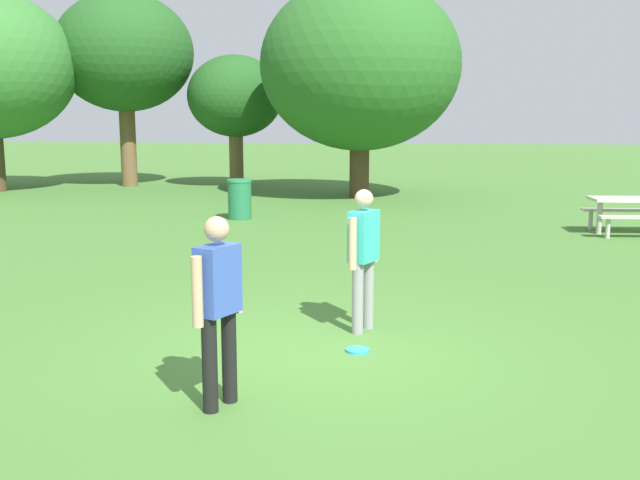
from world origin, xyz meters
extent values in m
plane|color=#447530|center=(0.00, 0.00, 0.00)|extent=(120.00, 120.00, 0.00)
cylinder|color=black|center=(-0.67, -1.64, 0.41)|extent=(0.13, 0.13, 0.82)
cylinder|color=black|center=(-0.56, -1.40, 0.41)|extent=(0.13, 0.13, 0.82)
cube|color=#3856B7|center=(-0.61, -1.52, 1.11)|extent=(0.36, 0.44, 0.58)
sphere|color=tan|center=(-0.61, -1.52, 1.53)|extent=(0.21, 0.21, 0.21)
cylinder|color=tan|center=(-0.72, -1.76, 1.06)|extent=(0.09, 0.09, 0.58)
cylinder|color=tan|center=(-0.51, -1.28, 1.06)|extent=(0.09, 0.09, 0.58)
cylinder|color=gray|center=(0.51, 0.97, 0.41)|extent=(0.13, 0.13, 0.82)
cylinder|color=gray|center=(0.40, 0.73, 0.41)|extent=(0.13, 0.13, 0.82)
cube|color=#33B2AD|center=(0.46, 0.85, 1.11)|extent=(0.36, 0.44, 0.58)
sphere|color=tan|center=(0.46, 0.85, 1.53)|extent=(0.21, 0.21, 0.21)
cylinder|color=tan|center=(0.56, 1.09, 1.06)|extent=(0.09, 0.09, 0.58)
cylinder|color=tan|center=(0.35, 0.61, 1.06)|extent=(0.09, 0.09, 0.58)
cylinder|color=#2D9EDB|center=(0.45, 0.09, 0.01)|extent=(0.25, 0.25, 0.03)
cube|color=beige|center=(5.64, 8.49, 0.74)|extent=(1.74, 0.85, 0.06)
cube|color=#B6B2A8|center=(5.61, 9.07, 0.44)|extent=(1.71, 0.35, 0.05)
cylinder|color=#B6B2A8|center=(4.97, 8.45, 0.35)|extent=(0.11, 0.11, 0.71)
cylinder|color=#B6B2A8|center=(5.00, 7.88, 0.21)|extent=(0.09, 0.09, 0.41)
cylinder|color=#B6B2A8|center=(4.94, 9.03, 0.21)|extent=(0.09, 0.09, 0.41)
cylinder|color=#237047|center=(-3.06, 9.78, 0.45)|extent=(0.56, 0.56, 0.90)
cylinder|color=#2E8657|center=(-3.06, 9.78, 0.93)|extent=(0.59, 0.59, 0.06)
cylinder|color=brown|center=(-8.87, 17.59, 1.66)|extent=(0.55, 0.55, 3.32)
ellipsoid|color=#21511E|center=(-8.87, 17.59, 4.63)|extent=(4.77, 4.77, 4.05)
cylinder|color=brown|center=(-5.01, 17.74, 1.12)|extent=(0.49, 0.49, 2.24)
ellipsoid|color=#21511E|center=(-5.01, 17.74, 3.14)|extent=(3.29, 3.29, 2.80)
cylinder|color=#4C3823|center=(-0.51, 14.83, 1.16)|extent=(0.60, 0.60, 2.31)
ellipsoid|color=#286023|center=(-0.51, 14.83, 3.95)|extent=(5.96, 5.96, 5.07)
camera|label=1|loc=(0.93, -7.26, 2.45)|focal=40.77mm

